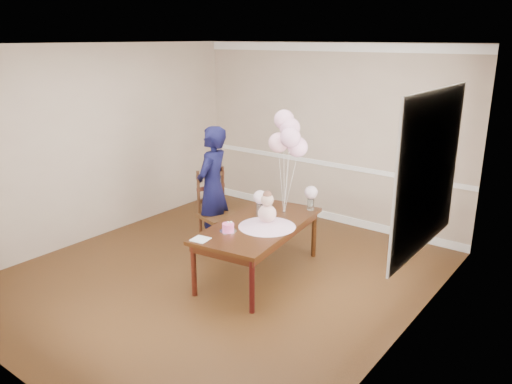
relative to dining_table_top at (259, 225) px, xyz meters
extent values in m
cube|color=#351E0D|center=(-0.36, -0.30, -0.64)|extent=(4.50, 5.00, 0.00)
cube|color=silver|center=(-0.36, -0.30, 2.06)|extent=(4.50, 5.00, 0.02)
cube|color=tan|center=(-0.36, 2.20, 0.71)|extent=(4.50, 0.02, 2.70)
cube|color=tan|center=(-2.61, -0.30, 0.71)|extent=(0.02, 5.00, 2.70)
cube|color=tan|center=(1.89, -0.30, 0.71)|extent=(0.02, 5.00, 2.70)
cube|color=white|center=(-0.36, 2.19, 0.26)|extent=(4.50, 0.02, 0.07)
cube|color=white|center=(-0.36, 2.19, 1.99)|extent=(4.50, 0.02, 0.12)
cube|color=white|center=(-0.36, 2.19, -0.58)|extent=(4.50, 0.02, 0.12)
cube|color=silver|center=(1.86, 0.20, 0.91)|extent=(0.02, 1.66, 1.56)
cube|color=white|center=(1.85, 0.20, 0.91)|extent=(0.01, 1.50, 1.40)
cube|color=black|center=(0.00, 0.00, 0.00)|extent=(1.12, 1.87, 0.04)
cube|color=black|center=(0.00, 0.00, -0.07)|extent=(1.02, 1.77, 0.09)
cylinder|color=black|center=(-0.26, -0.86, -0.33)|extent=(0.07, 0.07, 0.62)
cylinder|color=black|center=(0.48, -0.75, -0.33)|extent=(0.07, 0.07, 0.62)
cylinder|color=black|center=(-0.48, 0.75, -0.33)|extent=(0.07, 0.07, 0.62)
cylinder|color=black|center=(0.26, 0.86, -0.33)|extent=(0.07, 0.07, 0.62)
cone|color=#E4A8C9|center=(0.14, -0.03, 0.07)|extent=(0.76, 0.76, 0.09)
sphere|color=pink|center=(0.14, -0.03, 0.18)|extent=(0.21, 0.21, 0.21)
sphere|color=#CCA18C|center=(0.14, -0.03, 0.35)|extent=(0.15, 0.15, 0.15)
sphere|color=brown|center=(0.14, -0.03, 0.40)|extent=(0.11, 0.11, 0.11)
cylinder|color=white|center=(-0.12, -0.42, 0.03)|extent=(0.22, 0.22, 0.01)
cylinder|color=#FF509D|center=(-0.12, -0.42, 0.07)|extent=(0.15, 0.15, 0.09)
sphere|color=white|center=(-0.12, -0.42, 0.13)|extent=(0.03, 0.03, 0.03)
sphere|color=white|center=(-0.10, -0.40, 0.13)|extent=(0.03, 0.03, 0.03)
cylinder|color=white|center=(-0.17, 0.24, 0.09)|extent=(0.10, 0.10, 0.14)
sphere|color=silver|center=(-0.17, 0.24, 0.25)|extent=(0.17, 0.17, 0.17)
cylinder|color=silver|center=(0.23, 0.79, 0.09)|extent=(0.10, 0.10, 0.14)
sphere|color=beige|center=(0.23, 0.79, 0.25)|extent=(0.17, 0.17, 0.17)
cube|color=silver|center=(-0.20, -0.79, 0.03)|extent=(0.20, 0.20, 0.01)
cylinder|color=silver|center=(0.02, 0.49, 0.03)|extent=(0.04, 0.04, 0.02)
sphere|color=#FFB4C2|center=(-0.07, 0.48, 0.91)|extent=(0.25, 0.25, 0.25)
sphere|color=#EBA6C9|center=(0.11, 0.46, 0.99)|extent=(0.25, 0.25, 0.25)
sphere|color=#EBA6C7|center=(0.03, 0.58, 1.08)|extent=(0.25, 0.25, 0.25)
sphere|color=#F0AAC7|center=(-0.06, 0.59, 1.17)|extent=(0.25, 0.25, 0.25)
sphere|color=#FFB4D8|center=(0.14, 0.58, 0.86)|extent=(0.25, 0.25, 0.25)
cylinder|color=white|center=(-0.02, 0.49, 0.40)|extent=(0.08, 0.01, 0.74)
cylinder|color=silver|center=(0.07, 0.48, 0.45)|extent=(0.10, 0.04, 0.83)
cylinder|color=white|center=(0.02, 0.54, 0.49)|extent=(0.01, 0.09, 0.92)
cylinder|color=white|center=(-0.02, 0.54, 0.53)|extent=(0.09, 0.08, 1.00)
cylinder|color=white|center=(0.08, 0.54, 0.38)|extent=(0.12, 0.08, 0.69)
cube|color=#3E2410|center=(-0.86, 0.27, -0.16)|extent=(0.58, 0.58, 0.05)
cylinder|color=#3B1D10|center=(-1.10, 0.14, -0.41)|extent=(0.05, 0.05, 0.46)
cylinder|color=#3D1B10|center=(-0.73, 0.03, -0.41)|extent=(0.05, 0.05, 0.46)
cylinder|color=#3E1A11|center=(-0.99, 0.51, -0.41)|extent=(0.05, 0.05, 0.46)
cylinder|color=#311C0D|center=(-0.62, 0.40, -0.41)|extent=(0.05, 0.05, 0.46)
cylinder|color=#361D0E|center=(-1.12, 0.15, 0.15)|extent=(0.05, 0.05, 0.60)
cylinder|color=#371A0F|center=(-1.01, 0.52, 0.15)|extent=(0.05, 0.05, 0.60)
cube|color=#3C1F10|center=(-1.07, 0.33, 0.02)|extent=(0.15, 0.42, 0.05)
cube|color=#38160F|center=(-1.07, 0.33, 0.19)|extent=(0.15, 0.42, 0.05)
cube|color=#3E2211|center=(-1.07, 0.33, 0.36)|extent=(0.15, 0.42, 0.05)
imported|color=black|center=(-1.02, 0.32, 0.19)|extent=(0.54, 0.69, 1.67)
camera|label=1|loc=(3.32, -4.41, 2.13)|focal=35.00mm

